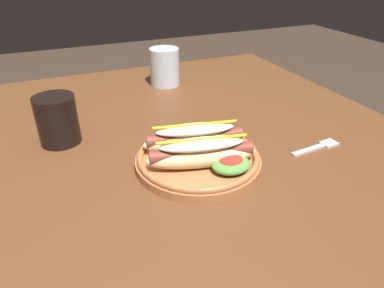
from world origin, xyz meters
name	(u,v)px	position (x,y,z in m)	size (l,w,h in m)	color
dining_table	(146,173)	(0.00, 0.00, 0.64)	(1.19, 1.02, 0.74)	brown
hot_dog_plate	(199,153)	(0.07, -0.15, 0.77)	(0.24, 0.24, 0.08)	#B77042
fork	(318,147)	(0.33, -0.19, 0.74)	(0.12, 0.03, 0.00)	silver
soda_cup	(57,120)	(-0.17, 0.05, 0.79)	(0.09, 0.09, 0.10)	black
water_cup	(165,67)	(0.16, 0.31, 0.80)	(0.09, 0.09, 0.11)	silver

